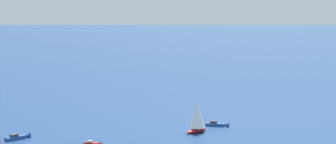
# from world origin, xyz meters

# --- Properties ---
(motorboat_inshore) EXTENTS (8.69, 2.52, 2.50)m
(motorboat_inshore) POSITION_xyz_m (-2.31, -69.54, 0.67)
(motorboat_inshore) COLOR #23478C
(motorboat_inshore) RESTS_ON ground_plane
(motorboat_ahead) EXTENTS (5.99, 8.44, 2.45)m
(motorboat_ahead) POSITION_xyz_m (-62.91, -34.54, 0.66)
(motorboat_ahead) COLOR #23478C
(motorboat_ahead) RESTS_ON ground_plane
(sailboat_mid_cluster) EXTENTS (9.74, 5.44, 12.50)m
(sailboat_mid_cluster) POSITION_xyz_m (-50.40, -33.80, 5.71)
(sailboat_mid_cluster) COLOR #B21E1E
(sailboat_mid_cluster) RESTS_ON ground_plane
(motorboat_outer_ring_c) EXTENTS (3.70, 5.77, 1.65)m
(motorboat_outer_ring_c) POSITION_xyz_m (-14.32, -45.72, 0.44)
(motorboat_outer_ring_c) COLOR #B21E1E
(motorboat_outer_ring_c) RESTS_ON ground_plane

